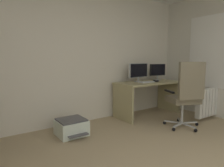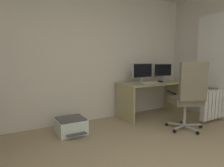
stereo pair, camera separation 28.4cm
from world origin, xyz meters
The scene contains 9 objects.
wall_back centered at (0.00, 2.77, 1.27)m, with size 5.22×0.10×2.54m, color silver.
desk centered at (1.55, 2.34, 0.53)m, with size 1.40×0.65×0.72m.
monitor_main centered at (1.38, 2.45, 0.95)m, with size 0.54×0.18×0.39m.
monitor_secondary centered at (1.97, 2.45, 0.94)m, with size 0.44×0.18×0.37m.
keyboard centered at (1.42, 2.25, 0.73)m, with size 0.34×0.13×0.02m, color silver.
computer_mouse centered at (1.69, 2.25, 0.74)m, with size 0.06×0.10×0.03m, color black.
office_chair centered at (1.45, 1.33, 0.63)m, with size 0.64×0.65×1.16m.
printer centered at (-0.27, 2.21, 0.13)m, with size 0.45×0.51×0.26m.
radiator centered at (2.51, 1.43, 0.34)m, with size 1.07×0.10×0.56m.
Camera 2 is at (-1.29, -0.84, 1.21)m, focal length 32.23 mm.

